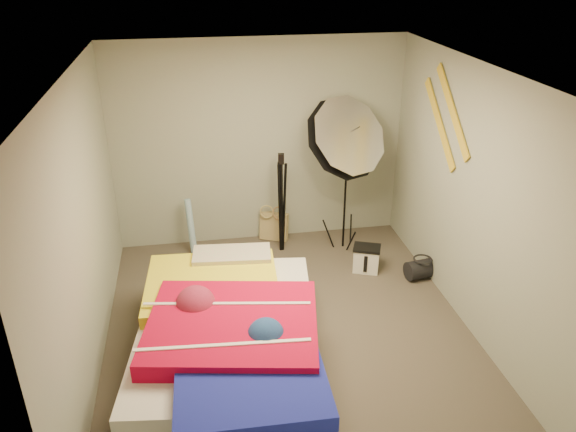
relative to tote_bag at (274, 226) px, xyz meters
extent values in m
plane|color=#4C443A|center=(-0.15, -1.90, -0.18)|extent=(4.00, 4.00, 0.00)
plane|color=silver|center=(-0.15, -1.90, 2.32)|extent=(4.00, 4.00, 0.00)
plane|color=gray|center=(-0.15, 0.10, 1.07)|extent=(3.50, 0.00, 3.50)
plane|color=gray|center=(-0.15, -3.90, 1.07)|extent=(3.50, 0.00, 3.50)
plane|color=gray|center=(-1.90, -1.90, 1.07)|extent=(0.00, 4.00, 4.00)
plane|color=gray|center=(1.60, -1.90, 1.07)|extent=(0.00, 4.00, 4.00)
cube|color=tan|center=(0.00, 0.00, 0.00)|extent=(0.38, 0.28, 0.36)
cylinder|color=#4991B9|center=(-1.04, -0.16, 0.17)|extent=(0.13, 0.21, 0.69)
cube|color=white|center=(0.93, -0.95, -0.03)|extent=(0.34, 0.30, 0.28)
cylinder|color=black|center=(1.50, -1.22, -0.07)|extent=(0.39, 0.27, 0.22)
cube|color=gold|center=(1.58, -1.30, 1.77)|extent=(0.02, 0.91, 0.78)
cube|color=gold|center=(1.58, -1.05, 1.57)|extent=(0.02, 0.91, 0.78)
cube|color=#432820|center=(-0.77, -2.33, -0.03)|extent=(1.82, 2.39, 0.29)
cube|color=silver|center=(-0.77, -2.33, 0.21)|extent=(1.77, 2.34, 0.20)
cube|color=yellow|center=(-0.86, -1.82, 0.35)|extent=(1.28, 1.13, 0.15)
cube|color=#BD062D|center=(-0.73, -2.50, 0.37)|extent=(1.58, 1.40, 0.18)
cube|color=#1C26AE|center=(-0.66, -3.18, 0.34)|extent=(1.13, 0.91, 0.13)
cube|color=#C8868F|center=(-0.64, -1.40, 0.40)|extent=(0.80, 0.43, 0.15)
cylinder|color=black|center=(0.82, -0.34, 0.60)|extent=(0.03, 0.03, 1.56)
cube|color=black|center=(0.82, -0.34, 1.33)|extent=(0.07, 0.07, 0.10)
cone|color=silver|center=(0.71, -0.52, 1.28)|extent=(1.04, 1.00, 1.14)
cylinder|color=black|center=(0.05, -0.30, 0.39)|extent=(0.05, 0.05, 1.13)
cube|color=black|center=(0.05, -0.30, 1.02)|extent=(0.08, 0.08, 0.12)
camera|label=1|loc=(-0.94, -6.29, 3.25)|focal=35.00mm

